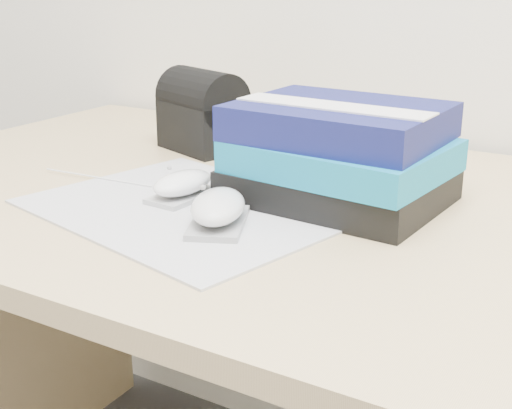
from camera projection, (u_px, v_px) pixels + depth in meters
The scene contains 7 objects.
desk at pixel (371, 347), 1.07m from camera, with size 1.60×0.80×0.73m.
mousepad at pixel (189, 208), 0.95m from camera, with size 0.40×0.31×0.00m, color #9B9BA3.
mouse_rear at pixel (183, 185), 0.98m from camera, with size 0.06×0.11×0.04m.
mouse_front at pixel (218, 209), 0.87m from camera, with size 0.11×0.13×0.05m.
usb_cable at pixel (98, 177), 1.07m from camera, with size 0.00×0.00×0.20m, color white.
book_stack at pixel (340, 154), 0.96m from camera, with size 0.29×0.24×0.14m.
pouch at pixel (203, 111), 1.23m from camera, with size 0.17×0.14×0.14m.
Camera 1 is at (0.34, 0.75, 1.04)m, focal length 50.00 mm.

